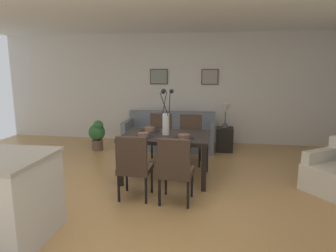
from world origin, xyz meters
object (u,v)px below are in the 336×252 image
potted_plant (97,133)px  framed_picture_center (210,77)px  centerpiece_vase (166,117)px  dining_chair_near_left (134,164)px  side_table (224,139)px  dining_table (166,140)px  framed_picture_left (159,77)px  dining_chair_far_left (175,167)px  dining_chair_far_right (190,137)px  bowl_far_left (184,136)px  bowl_near_right (150,129)px  bowl_near_left (144,134)px  sofa (170,136)px  dining_chair_near_right (159,135)px  table_lamp (226,111)px

potted_plant → framed_picture_center: bearing=24.3°
centerpiece_vase → dining_chair_near_left: bearing=-108.6°
side_table → potted_plant: size_ratio=0.78×
dining_table → framed_picture_left: bearing=103.4°
dining_chair_far_left → dining_chair_far_right: bearing=89.0°
dining_table → bowl_far_left: bowl_far_left is taller
dining_chair_far_right → bowl_near_right: bearing=-132.9°
dining_chair_far_right → bowl_near_right: dining_chair_far_right is taller
bowl_near_right → framed_picture_center: (0.93, 2.35, 0.80)m
bowl_near_left → potted_plant: (-1.48, 1.70, -0.41)m
dining_table → sofa: size_ratio=0.70×
centerpiece_vase → framed_picture_center: (0.61, 2.57, 0.56)m
dining_chair_near_left → side_table: dining_chair_near_left is taller
dining_chair_far_right → dining_chair_near_right: bearing=177.9°
dining_chair_far_right → bowl_near_left: (-0.63, -1.12, 0.27)m
bowl_near_left → bowl_far_left: same height
dining_chair_far_left → bowl_far_left: bearing=87.5°
potted_plant → centerpiece_vase: bearing=-39.6°
centerpiece_vase → bowl_near_right: 0.45m
bowl_near_right → dining_chair_near_left: bearing=-88.9°
bowl_near_right → sofa: size_ratio=0.08×
bowl_far_left → bowl_near_right: bearing=145.1°
bowl_near_right → sofa: bowl_near_right is taller
dining_chair_near_left → dining_chair_near_right: size_ratio=1.00×
dining_table → potted_plant: 2.35m
dining_chair_far_left → bowl_near_left: 0.96m
dining_table → potted_plant: bearing=140.4°
dining_table → centerpiece_vase: 0.37m
bowl_near_left → sofa: (0.08, 2.14, -0.50)m
table_lamp → framed_picture_center: 1.06m
table_lamp → bowl_near_right: bearing=-128.6°
dining_chair_near_right → dining_table: bearing=-72.9°
dining_chair_near_left → bowl_near_right: 1.13m
centerpiece_vase → bowl_near_left: centerpiece_vase is taller
sofa → potted_plant: 1.62m
potted_plant → side_table: bearing=7.4°
dining_chair_near_right → bowl_far_left: size_ratio=5.41×
dining_chair_far_right → framed_picture_center: 2.00m
dining_chair_far_right → framed_picture_center: size_ratio=2.30×
dining_chair_far_right → bowl_near_left: 1.31m
dining_table → framed_picture_center: (0.61, 2.57, 0.93)m
dining_chair_far_left → framed_picture_center: 3.67m
dining_table → side_table: 2.13m
dining_chair_near_left → dining_chair_far_left: 0.58m
dining_chair_near_right → sofa: bearing=87.4°
dining_table → dining_chair_far_right: (0.32, 0.90, -0.14)m
bowl_near_left → bowl_near_right: same height
centerpiece_vase → bowl_near_left: size_ratio=4.32×
side_table → potted_plant: potted_plant is taller
dining_table → bowl_near_right: (-0.32, 0.22, 0.13)m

